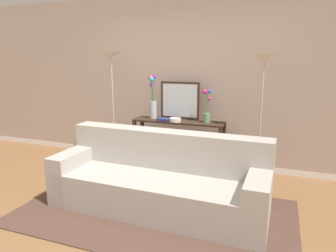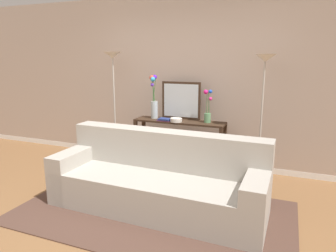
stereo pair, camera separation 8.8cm
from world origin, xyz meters
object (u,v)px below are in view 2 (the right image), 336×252
at_px(couch, 158,182).
at_px(vase_tall_flowers, 154,100).
at_px(floor_lamp_right, 264,83).
at_px(wall_mirror, 181,101).
at_px(floor_lamp_left, 113,77).
at_px(book_stack, 165,120).
at_px(book_row_under_console, 153,162).
at_px(vase_short_flowers, 208,110).
at_px(console_table, 179,136).
at_px(fruit_bowl, 176,120).

height_order(couch, vase_tall_flowers, vase_tall_flowers).
distance_m(floor_lamp_right, wall_mirror, 1.31).
bearing_deg(floor_lamp_left, couch, -42.67).
bearing_deg(floor_lamp_right, wall_mirror, 169.21).
bearing_deg(couch, book_stack, 108.84).
bearing_deg(book_stack, book_row_under_console, 159.31).
distance_m(floor_lamp_right, vase_tall_flowers, 1.70).
bearing_deg(wall_mirror, floor_lamp_right, -10.79).
xyz_separation_m(floor_lamp_left, vase_short_flowers, (1.53, 0.12, -0.46)).
bearing_deg(wall_mirror, book_row_under_console, -162.01).
bearing_deg(book_row_under_console, couch, -63.05).
distance_m(console_table, wall_mirror, 0.55).
bearing_deg(wall_mirror, console_table, -80.08).
height_order(wall_mirror, book_row_under_console, wall_mirror).
bearing_deg(wall_mirror, book_stack, -128.06).
distance_m(wall_mirror, book_stack, 0.40).
distance_m(vase_tall_flowers, book_row_under_console, 1.02).
bearing_deg(book_row_under_console, wall_mirror, 17.99).
distance_m(wall_mirror, fruit_bowl, 0.36).
bearing_deg(floor_lamp_right, console_table, 175.43).
relative_size(console_table, fruit_bowl, 7.91).
xyz_separation_m(couch, floor_lamp_left, (-1.29, 1.19, 1.12)).
relative_size(vase_tall_flowers, vase_short_flowers, 1.40).
distance_m(console_table, book_stack, 0.34).
relative_size(couch, fruit_bowl, 13.93).
height_order(console_table, fruit_bowl, fruit_bowl).
bearing_deg(wall_mirror, vase_tall_flowers, -165.89).
distance_m(floor_lamp_left, book_stack, 1.09).
distance_m(couch, book_stack, 1.36).
bearing_deg(book_stack, vase_tall_flowers, 151.45).
relative_size(fruit_bowl, book_row_under_console, 0.69).
relative_size(floor_lamp_left, fruit_bowl, 10.17).
bearing_deg(console_table, book_stack, -155.69).
distance_m(wall_mirror, vase_tall_flowers, 0.43).
bearing_deg(vase_short_flowers, floor_lamp_right, -9.01).
xyz_separation_m(console_table, floor_lamp_left, (-1.09, -0.10, 0.89)).
bearing_deg(vase_short_flowers, vase_tall_flowers, 179.48).
bearing_deg(couch, floor_lamp_left, 137.33).
xyz_separation_m(vase_tall_flowers, book_row_under_console, (-0.01, -0.03, -1.02)).
bearing_deg(console_table, wall_mirror, 99.92).
height_order(wall_mirror, book_stack, wall_mirror).
bearing_deg(floor_lamp_left, floor_lamp_right, 0.00).
bearing_deg(book_stack, wall_mirror, 51.94).
bearing_deg(book_row_under_console, console_table, 0.00).
bearing_deg(wall_mirror, vase_short_flowers, -13.74).
xyz_separation_m(floor_lamp_left, book_stack, (0.88, 0.00, -0.63)).
bearing_deg(floor_lamp_right, floor_lamp_left, 180.00).
bearing_deg(fruit_bowl, book_stack, 177.54).
xyz_separation_m(floor_lamp_right, book_row_under_console, (-1.67, 0.10, -1.35)).
relative_size(console_table, vase_tall_flowers, 2.07).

